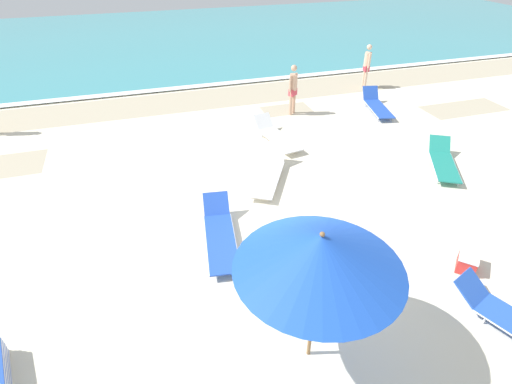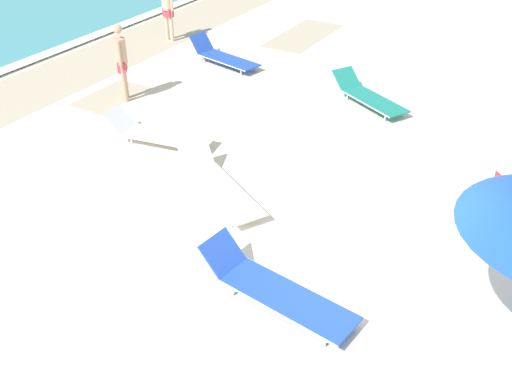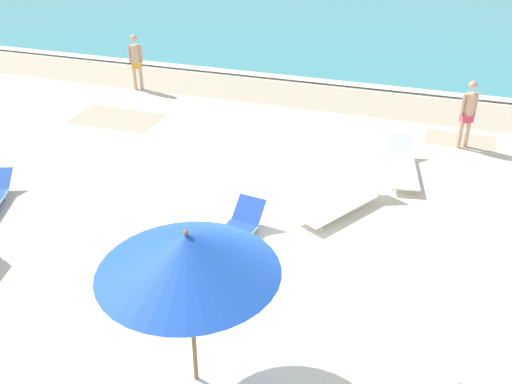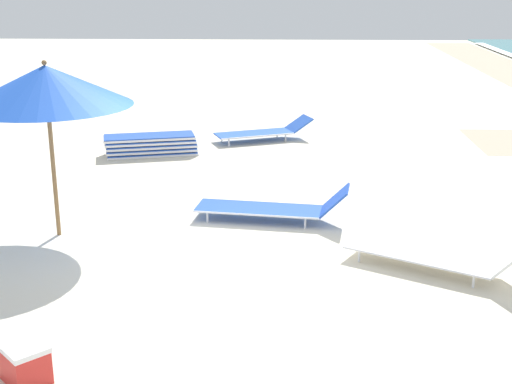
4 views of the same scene
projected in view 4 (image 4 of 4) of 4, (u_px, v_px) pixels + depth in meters
ground_plane at (219, 253)px, 9.75m from camera, size 60.00×60.00×0.16m
beach_umbrella at (46, 86)px, 9.55m from camera, size 2.32×2.32×2.48m
lounger_stack at (151, 145)px, 14.51m from camera, size 1.05×1.98×0.41m
sun_lounger_near_water_left at (439, 255)px, 8.89m from camera, size 1.65×2.26×0.61m
sun_lounger_near_water_right at (264, 131)px, 15.73m from camera, size 1.35×2.23×0.47m
sun_lounger_mid_beach_pair_b at (274, 207)px, 10.70m from camera, size 0.92×2.35×0.58m
cooler_box at (23, 362)px, 6.54m from camera, size 0.60×0.60×0.37m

